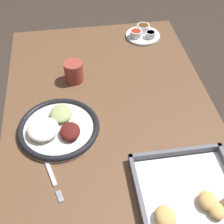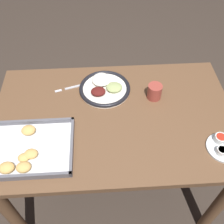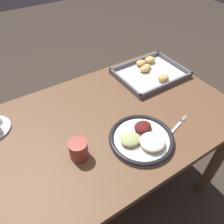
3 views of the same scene
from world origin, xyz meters
The scene contains 6 objects.
ground_plane centered at (0.00, 0.00, 0.00)m, with size 8.00×8.00×0.00m, color #382D26.
dining_table centered at (0.00, 0.00, 0.61)m, with size 1.15×0.72×0.73m.
dinner_plate centered at (0.04, -0.18, 0.74)m, with size 0.26×0.26×0.05m.
fork centered at (0.19, -0.21, 0.73)m, with size 0.18×0.07×0.00m.
baking_tray centered at (0.38, 0.17, 0.74)m, with size 0.36×0.28×0.04m.
drinking_cup centered at (-0.21, -0.11, 0.77)m, with size 0.07×0.07×0.08m.
Camera 2 is at (0.06, 0.78, 1.69)m, focal length 42.00 mm.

